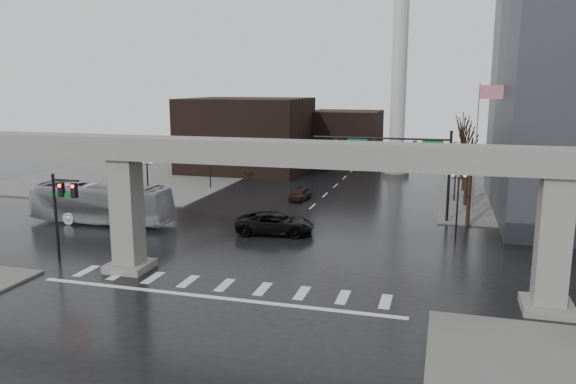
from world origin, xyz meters
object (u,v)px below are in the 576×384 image
(city_bus, at_px, (102,203))
(far_car, at_px, (300,194))
(pickup_truck, at_px, (275,223))
(signal_mast_arm, at_px, (405,155))

(city_bus, bearing_deg, far_car, -44.95)
(city_bus, relative_size, far_car, 3.28)
(far_car, bearing_deg, pickup_truck, -77.73)
(city_bus, height_order, far_car, city_bus)
(pickup_truck, bearing_deg, far_car, -1.47)
(signal_mast_arm, distance_m, far_car, 13.50)
(signal_mast_arm, xyz_separation_m, pickup_truck, (-9.52, -7.74, -4.95))
(signal_mast_arm, xyz_separation_m, city_bus, (-25.02, -8.34, -4.07))
(city_bus, xyz_separation_m, far_car, (14.06, 14.28, -1.10))
(city_bus, bearing_deg, signal_mast_arm, -71.97)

